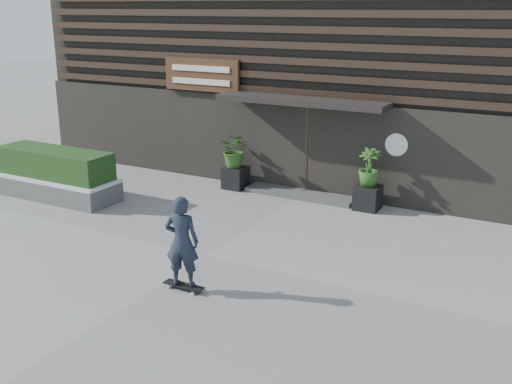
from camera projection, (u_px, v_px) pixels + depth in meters
The scene contains 11 objects.
ground at pixel (206, 256), 12.24m from camera, with size 80.00×80.00×0.00m, color gray.
entrance_step at pixel (301, 194), 16.08m from camera, with size 3.00×0.80×0.12m, color #454543.
planter_pot_left at pixel (236, 178), 16.71m from camera, with size 0.60×0.60×0.60m, color black.
bamboo_left at pixel (235, 150), 16.48m from camera, with size 0.86×0.75×0.96m, color #2D591E.
planter_pot_right at pixel (368, 198), 14.96m from camera, with size 0.60×0.60×0.60m, color black.
bamboo_right at pixel (369, 167), 14.73m from camera, with size 0.54×0.54×0.96m, color #2D591E.
raised_bed at pixel (57, 188), 15.95m from camera, with size 3.50×1.20×0.50m, color #4C4C4A.
snow_layer at pixel (56, 177), 15.86m from camera, with size 3.50×1.20×0.08m, color white.
hedge at pixel (54, 163), 15.75m from camera, with size 3.30×1.00×0.70m, color #1A3915.
building at pixel (373, 33), 19.41m from camera, with size 18.00×11.00×8.00m.
skateboarder at pixel (182, 242), 10.52m from camera, with size 0.78×0.55×1.75m.
Camera 1 is at (6.32, -9.43, 4.85)m, focal length 42.47 mm.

